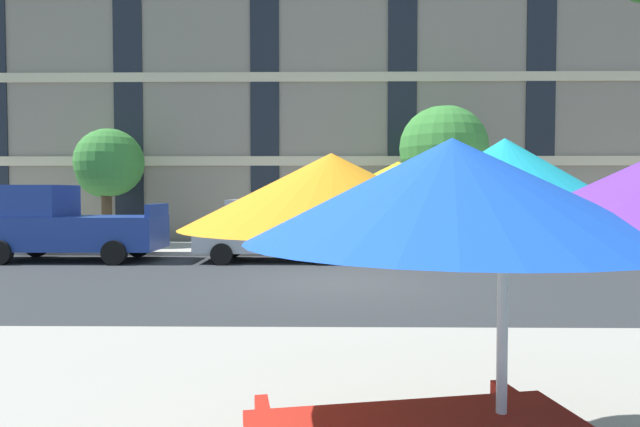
# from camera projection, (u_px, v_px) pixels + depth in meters

# --- Properties ---
(ground_plane) EXTENTS (120.00, 120.00, 0.00)m
(ground_plane) POSITION_uv_depth(u_px,v_px,m) (338.00, 282.00, 12.04)
(ground_plane) COLOR #2D3033
(sidewalk_far) EXTENTS (56.00, 3.60, 0.12)m
(sidewalk_far) POSITION_uv_depth(u_px,v_px,m) (334.00, 248.00, 18.83)
(sidewalk_far) COLOR #B2ADA3
(sidewalk_far) RESTS_ON ground
(apartment_building) EXTENTS (42.08, 12.08, 16.00)m
(apartment_building) POSITION_uv_depth(u_px,v_px,m) (332.00, 70.00, 26.71)
(apartment_building) COLOR gray
(apartment_building) RESTS_ON ground
(pickup_blue) EXTENTS (5.10, 2.12, 2.20)m
(pickup_blue) POSITION_uv_depth(u_px,v_px,m) (65.00, 226.00, 15.80)
(pickup_blue) COLOR navy
(pickup_blue) RESTS_ON ground
(sedan_silver) EXTENTS (4.40, 1.98, 1.78)m
(sedan_silver) POSITION_uv_depth(u_px,v_px,m) (273.00, 228.00, 15.72)
(sedan_silver) COLOR #A8AAB2
(sedan_silver) RESTS_ON ground
(pickup_white) EXTENTS (5.10, 2.12, 2.20)m
(pickup_white) POSITION_uv_depth(u_px,v_px,m) (499.00, 226.00, 15.63)
(pickup_white) COLOR silver
(pickup_white) RESTS_ON ground
(street_tree_left) EXTENTS (2.48, 2.44, 4.24)m
(street_tree_left) POSITION_uv_depth(u_px,v_px,m) (106.00, 165.00, 19.26)
(street_tree_left) COLOR #4C3823
(street_tree_left) RESTS_ON ground
(street_tree_middle) EXTENTS (2.94, 3.18, 4.89)m
(street_tree_middle) POSITION_uv_depth(u_px,v_px,m) (441.00, 149.00, 18.37)
(street_tree_middle) COLOR brown
(street_tree_middle) RESTS_ON ground
(patio_umbrella) EXTENTS (3.54, 3.28, 2.28)m
(patio_umbrella) POSITION_uv_depth(u_px,v_px,m) (504.00, 190.00, 2.96)
(patio_umbrella) COLOR silver
(patio_umbrella) RESTS_ON ground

